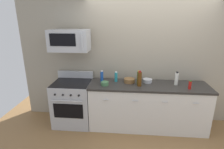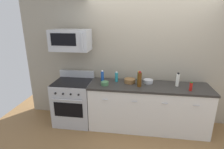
{
  "view_description": "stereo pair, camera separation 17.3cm",
  "coord_description": "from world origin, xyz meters",
  "px_view_note": "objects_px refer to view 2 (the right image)",
  "views": [
    {
      "loc": [
        -0.42,
        -3.29,
        2.17
      ],
      "look_at": [
        -0.71,
        -0.05,
        1.13
      ],
      "focal_mm": 28.76,
      "sensor_mm": 36.0,
      "label": 1
    },
    {
      "loc": [
        -0.25,
        -3.27,
        2.17
      ],
      "look_at": [
        -0.71,
        -0.05,
        1.13
      ],
      "focal_mm": 28.76,
      "sensor_mm": 36.0,
      "label": 2
    }
  ],
  "objects_px": {
    "microwave": "(70,40)",
    "bottle_soda_blue": "(102,76)",
    "bottle_olive_oil": "(139,78)",
    "bottle_wine_amber": "(140,79)",
    "bowl_steel_prep": "(148,81)",
    "bowl_green_glaze": "(105,83)",
    "range_oven": "(74,102)",
    "bottle_hot_sauce_red": "(191,87)",
    "bowl_wooden_salad": "(130,81)",
    "bottle_dish_soap": "(116,77)",
    "bottle_vinegar_white": "(178,80)"
  },
  "relations": [
    {
      "from": "bottle_olive_oil",
      "to": "bowl_green_glaze",
      "type": "height_order",
      "value": "bottle_olive_oil"
    },
    {
      "from": "bottle_wine_amber",
      "to": "bottle_olive_oil",
      "type": "distance_m",
      "value": 0.09
    },
    {
      "from": "bottle_wine_amber",
      "to": "bowl_green_glaze",
      "type": "xyz_separation_m",
      "value": [
        -0.66,
        -0.02,
        -0.11
      ]
    },
    {
      "from": "microwave",
      "to": "bowl_wooden_salad",
      "type": "xyz_separation_m",
      "value": [
        1.15,
        0.06,
        -0.79
      ]
    },
    {
      "from": "bottle_hot_sauce_red",
      "to": "bottle_olive_oil",
      "type": "height_order",
      "value": "bottle_olive_oil"
    },
    {
      "from": "microwave",
      "to": "bottle_dish_soap",
      "type": "relative_size",
      "value": 3.56
    },
    {
      "from": "bowl_wooden_salad",
      "to": "microwave",
      "type": "bearing_deg",
      "value": -177.2
    },
    {
      "from": "range_oven",
      "to": "bottle_olive_oil",
      "type": "xyz_separation_m",
      "value": [
        1.33,
        0.01,
        0.58
      ]
    },
    {
      "from": "bottle_hot_sauce_red",
      "to": "bowl_wooden_salad",
      "type": "height_order",
      "value": "bottle_hot_sauce_red"
    },
    {
      "from": "bottle_soda_blue",
      "to": "bottle_wine_amber",
      "type": "bearing_deg",
      "value": -12.86
    },
    {
      "from": "bottle_hot_sauce_red",
      "to": "bowl_steel_prep",
      "type": "distance_m",
      "value": 0.79
    },
    {
      "from": "microwave",
      "to": "bowl_wooden_salad",
      "type": "distance_m",
      "value": 1.4
    },
    {
      "from": "range_oven",
      "to": "microwave",
      "type": "relative_size",
      "value": 1.44
    },
    {
      "from": "bottle_hot_sauce_red",
      "to": "bowl_green_glaze",
      "type": "distance_m",
      "value": 1.56
    },
    {
      "from": "bottle_hot_sauce_red",
      "to": "bowl_green_glaze",
      "type": "relative_size",
      "value": 1.11
    },
    {
      "from": "range_oven",
      "to": "bowl_wooden_salad",
      "type": "relative_size",
      "value": 4.91
    },
    {
      "from": "bowl_wooden_salad",
      "to": "bowl_green_glaze",
      "type": "bearing_deg",
      "value": -157.01
    },
    {
      "from": "bottle_vinegar_white",
      "to": "bottle_wine_amber",
      "type": "distance_m",
      "value": 0.72
    },
    {
      "from": "bowl_steel_prep",
      "to": "bowl_green_glaze",
      "type": "bearing_deg",
      "value": -164.18
    },
    {
      "from": "range_oven",
      "to": "bowl_steel_prep",
      "type": "xyz_separation_m",
      "value": [
        1.52,
        0.14,
        0.49
      ]
    },
    {
      "from": "microwave",
      "to": "bottle_soda_blue",
      "type": "distance_m",
      "value": 0.94
    },
    {
      "from": "range_oven",
      "to": "bottle_soda_blue",
      "type": "relative_size",
      "value": 4.56
    },
    {
      "from": "bottle_soda_blue",
      "to": "range_oven",
      "type": "bearing_deg",
      "value": -171.69
    },
    {
      "from": "microwave",
      "to": "bowl_green_glaze",
      "type": "xyz_separation_m",
      "value": [
        0.68,
        -0.14,
        -0.79
      ]
    },
    {
      "from": "bottle_olive_oil",
      "to": "bottle_soda_blue",
      "type": "distance_m",
      "value": 0.73
    },
    {
      "from": "bottle_hot_sauce_red",
      "to": "bottle_soda_blue",
      "type": "height_order",
      "value": "bottle_soda_blue"
    },
    {
      "from": "range_oven",
      "to": "bottle_olive_oil",
      "type": "bearing_deg",
      "value": 0.52
    },
    {
      "from": "bottle_vinegar_white",
      "to": "bowl_wooden_salad",
      "type": "height_order",
      "value": "bottle_vinegar_white"
    },
    {
      "from": "bottle_hot_sauce_red",
      "to": "bowl_wooden_salad",
      "type": "relative_size",
      "value": 0.75
    },
    {
      "from": "bottle_dish_soap",
      "to": "bowl_wooden_salad",
      "type": "height_order",
      "value": "bottle_dish_soap"
    },
    {
      "from": "range_oven",
      "to": "microwave",
      "type": "distance_m",
      "value": 1.28
    },
    {
      "from": "bottle_vinegar_white",
      "to": "bowl_green_glaze",
      "type": "relative_size",
      "value": 1.8
    },
    {
      "from": "range_oven",
      "to": "bottle_soda_blue",
      "type": "bearing_deg",
      "value": 8.31
    },
    {
      "from": "bottle_olive_oil",
      "to": "bowl_wooden_salad",
      "type": "xyz_separation_m",
      "value": [
        -0.17,
        0.09,
        -0.09
      ]
    },
    {
      "from": "bottle_hot_sauce_red",
      "to": "bottle_soda_blue",
      "type": "relative_size",
      "value": 0.69
    },
    {
      "from": "bottle_soda_blue",
      "to": "bottle_olive_oil",
      "type": "bearing_deg",
      "value": -5.98
    },
    {
      "from": "range_oven",
      "to": "bottle_hot_sauce_red",
      "type": "xyz_separation_m",
      "value": [
        2.25,
        -0.15,
        0.53
      ]
    },
    {
      "from": "microwave",
      "to": "bottle_soda_blue",
      "type": "bearing_deg",
      "value": 4.11
    },
    {
      "from": "bottle_wine_amber",
      "to": "bottle_soda_blue",
      "type": "xyz_separation_m",
      "value": [
        -0.74,
        0.17,
        -0.03
      ]
    },
    {
      "from": "bottle_wine_amber",
      "to": "bowl_steel_prep",
      "type": "relative_size",
      "value": 1.6
    },
    {
      "from": "bottle_hot_sauce_red",
      "to": "bottle_soda_blue",
      "type": "distance_m",
      "value": 1.66
    },
    {
      "from": "bottle_vinegar_white",
      "to": "bowl_wooden_salad",
      "type": "distance_m",
      "value": 0.91
    },
    {
      "from": "bottle_vinegar_white",
      "to": "range_oven",
      "type": "bearing_deg",
      "value": -178.74
    },
    {
      "from": "range_oven",
      "to": "bowl_wooden_salad",
      "type": "xyz_separation_m",
      "value": [
        1.15,
        0.1,
        0.49
      ]
    },
    {
      "from": "bottle_vinegar_white",
      "to": "bottle_olive_oil",
      "type": "relative_size",
      "value": 0.95
    },
    {
      "from": "bottle_hot_sauce_red",
      "to": "bottle_olive_oil",
      "type": "bearing_deg",
      "value": 169.79
    },
    {
      "from": "bottle_dish_soap",
      "to": "bowl_wooden_salad",
      "type": "xyz_separation_m",
      "value": [
        0.27,
        -0.03,
        -0.06
      ]
    },
    {
      "from": "microwave",
      "to": "bottle_wine_amber",
      "type": "bearing_deg",
      "value": -5.35
    },
    {
      "from": "bowl_green_glaze",
      "to": "bottle_wine_amber",
      "type": "bearing_deg",
      "value": 1.49
    },
    {
      "from": "range_oven",
      "to": "bowl_wooden_salad",
      "type": "height_order",
      "value": "range_oven"
    }
  ]
}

